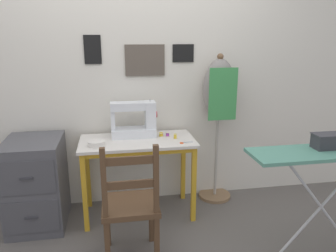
% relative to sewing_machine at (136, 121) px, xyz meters
% --- Properties ---
extents(ground_plane, '(14.00, 14.00, 0.00)m').
position_rel_sewing_machine_xyz_m(ground_plane, '(-0.00, -0.35, -0.86)').
color(ground_plane, '#5B5651').
extents(wall_back, '(10.00, 0.07, 2.55)m').
position_rel_sewing_machine_xyz_m(wall_back, '(-0.00, 0.22, 0.41)').
color(wall_back, silver).
rests_on(wall_back, ground_plane).
extents(sewing_table, '(1.00, 0.50, 0.72)m').
position_rel_sewing_machine_xyz_m(sewing_table, '(-0.00, -0.11, -0.25)').
color(sewing_table, silver).
rests_on(sewing_table, ground_plane).
extents(sewing_machine, '(0.41, 0.17, 0.34)m').
position_rel_sewing_machine_xyz_m(sewing_machine, '(0.00, 0.00, 0.00)').
color(sewing_machine, white).
rests_on(sewing_machine, sewing_table).
extents(fabric_bowl, '(0.14, 0.14, 0.04)m').
position_rel_sewing_machine_xyz_m(fabric_bowl, '(-0.35, -0.21, -0.13)').
color(fabric_bowl, silver).
rests_on(fabric_bowl, sewing_table).
extents(scissors, '(0.12, 0.06, 0.01)m').
position_rel_sewing_machine_xyz_m(scissors, '(0.38, -0.26, -0.15)').
color(scissors, silver).
rests_on(scissors, sewing_table).
extents(thread_spool_near_machine, '(0.04, 0.04, 0.03)m').
position_rel_sewing_machine_xyz_m(thread_spool_near_machine, '(0.22, -0.03, -0.13)').
color(thread_spool_near_machine, yellow).
rests_on(thread_spool_near_machine, sewing_table).
extents(thread_spool_mid_table, '(0.04, 0.04, 0.04)m').
position_rel_sewing_machine_xyz_m(thread_spool_mid_table, '(0.28, -0.05, -0.13)').
color(thread_spool_mid_table, purple).
rests_on(thread_spool_mid_table, sewing_table).
extents(thread_spool_far_edge, '(0.03, 0.03, 0.04)m').
position_rel_sewing_machine_xyz_m(thread_spool_far_edge, '(0.33, -0.13, -0.13)').
color(thread_spool_far_edge, yellow).
rests_on(thread_spool_far_edge, sewing_table).
extents(wooden_chair, '(0.40, 0.38, 0.92)m').
position_rel_sewing_machine_xyz_m(wooden_chair, '(-0.11, -0.74, -0.43)').
color(wooden_chair, '#513823').
rests_on(wooden_chair, ground_plane).
extents(filing_cabinet, '(0.46, 0.57, 0.76)m').
position_rel_sewing_machine_xyz_m(filing_cabinet, '(-0.88, -0.12, -0.48)').
color(filing_cabinet, '#4C4C51').
rests_on(filing_cabinet, ground_plane).
extents(dress_form, '(0.32, 0.32, 1.44)m').
position_rel_sewing_machine_xyz_m(dress_form, '(0.79, 0.08, 0.16)').
color(dress_form, '#846647').
rests_on(dress_form, ground_plane).
extents(ironing_board, '(1.11, 0.31, 0.85)m').
position_rel_sewing_machine_xyz_m(ironing_board, '(1.25, -0.95, -0.08)').
color(ironing_board, '#518E7A').
rests_on(ironing_board, ground_plane).
extents(storage_box, '(0.21, 0.12, 0.11)m').
position_rel_sewing_machine_xyz_m(storage_box, '(1.26, -0.91, 0.03)').
color(storage_box, '#333338').
rests_on(storage_box, ironing_board).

